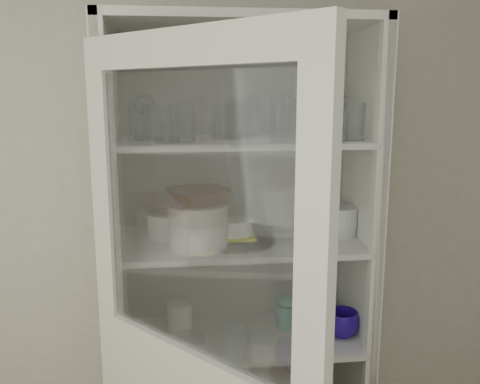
% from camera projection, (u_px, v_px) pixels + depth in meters
% --- Properties ---
extents(wall_back, '(3.60, 0.02, 2.60)m').
position_uv_depth(wall_back, '(188.00, 218.00, 2.19)').
color(wall_back, '#B2AE98').
rests_on(wall_back, ground).
extents(pantry_cabinet, '(1.00, 0.45, 2.10)m').
position_uv_depth(pantry_cabinet, '(238.00, 309.00, 2.12)').
color(pantry_cabinet, beige).
rests_on(pantry_cabinet, floor).
extents(tumbler_0, '(0.09, 0.09, 0.14)m').
position_uv_depth(tumbler_0, '(164.00, 122.00, 1.76)').
color(tumbler_0, silver).
rests_on(tumbler_0, shelf_glass).
extents(tumbler_1, '(0.09, 0.09, 0.14)m').
position_uv_depth(tumbler_1, '(169.00, 124.00, 1.74)').
color(tumbler_1, silver).
rests_on(tumbler_1, shelf_glass).
extents(tumbler_2, '(0.08, 0.08, 0.13)m').
position_uv_depth(tumbler_2, '(185.00, 123.00, 1.78)').
color(tumbler_2, silver).
rests_on(tumbler_2, shelf_glass).
extents(tumbler_3, '(0.08, 0.08, 0.13)m').
position_uv_depth(tumbler_3, '(282.00, 124.00, 1.79)').
color(tumbler_3, silver).
rests_on(tumbler_3, shelf_glass).
extents(tumbler_4, '(0.09, 0.09, 0.15)m').
position_uv_depth(tumbler_4, '(281.00, 121.00, 1.79)').
color(tumbler_4, silver).
rests_on(tumbler_4, shelf_glass).
extents(tumbler_5, '(0.09, 0.09, 0.16)m').
position_uv_depth(tumbler_5, '(337.00, 119.00, 1.81)').
color(tumbler_5, silver).
rests_on(tumbler_5, shelf_glass).
extents(tumbler_6, '(0.08, 0.08, 0.14)m').
position_uv_depth(tumbler_6, '(356.00, 122.00, 1.84)').
color(tumbler_6, silver).
rests_on(tumbler_6, shelf_glass).
extents(tumbler_7, '(0.07, 0.07, 0.13)m').
position_uv_depth(tumbler_7, '(173.00, 122.00, 1.86)').
color(tumbler_7, silver).
rests_on(tumbler_7, shelf_glass).
extents(tumbler_8, '(0.08, 0.08, 0.14)m').
position_uv_depth(tumbler_8, '(143.00, 121.00, 1.85)').
color(tumbler_8, silver).
rests_on(tumbler_8, shelf_glass).
extents(tumbler_9, '(0.09, 0.09, 0.13)m').
position_uv_depth(tumbler_9, '(222.00, 121.00, 1.91)').
color(tumbler_9, silver).
rests_on(tumbler_9, shelf_glass).
extents(tumbler_10, '(0.08, 0.08, 0.14)m').
position_uv_depth(tumbler_10, '(234.00, 119.00, 1.91)').
color(tumbler_10, silver).
rests_on(tumbler_10, shelf_glass).
extents(tumbler_11, '(0.09, 0.09, 0.14)m').
position_uv_depth(tumbler_11, '(282.00, 120.00, 1.93)').
color(tumbler_11, silver).
rests_on(tumbler_11, shelf_glass).
extents(goblet_0, '(0.08, 0.08, 0.18)m').
position_uv_depth(goblet_0, '(145.00, 114.00, 1.97)').
color(goblet_0, silver).
rests_on(goblet_0, shelf_glass).
extents(goblet_1, '(0.08, 0.08, 0.18)m').
position_uv_depth(goblet_1, '(252.00, 114.00, 2.02)').
color(goblet_1, silver).
rests_on(goblet_1, shelf_glass).
extents(goblet_2, '(0.07, 0.07, 0.15)m').
position_uv_depth(goblet_2, '(309.00, 117.00, 2.04)').
color(goblet_2, silver).
rests_on(goblet_2, shelf_glass).
extents(goblet_3, '(0.08, 0.08, 0.19)m').
position_uv_depth(goblet_3, '(337.00, 112.00, 2.06)').
color(goblet_3, silver).
rests_on(goblet_3, shelf_glass).
extents(plate_stack_front, '(0.22, 0.22, 0.10)m').
position_uv_depth(plate_stack_front, '(199.00, 235.00, 1.90)').
color(plate_stack_front, white).
rests_on(plate_stack_front, shelf_plates).
extents(plate_stack_back, '(0.19, 0.19, 0.10)m').
position_uv_depth(plate_stack_back, '(172.00, 224.00, 2.05)').
color(plate_stack_back, white).
rests_on(plate_stack_back, shelf_plates).
extents(cream_bowl, '(0.29, 0.29, 0.07)m').
position_uv_depth(cream_bowl, '(198.00, 213.00, 1.88)').
color(cream_bowl, beige).
rests_on(cream_bowl, plate_stack_front).
extents(terracotta_bowl, '(0.29, 0.29, 0.06)m').
position_uv_depth(terracotta_bowl, '(198.00, 197.00, 1.87)').
color(terracotta_bowl, '#43210F').
rests_on(terracotta_bowl, cream_bowl).
extents(glass_platter, '(0.42, 0.42, 0.02)m').
position_uv_depth(glass_platter, '(235.00, 239.00, 1.99)').
color(glass_platter, silver).
rests_on(glass_platter, shelf_plates).
extents(yellow_trivet, '(0.15, 0.15, 0.01)m').
position_uv_depth(yellow_trivet, '(235.00, 235.00, 1.98)').
color(yellow_trivet, yellow).
rests_on(yellow_trivet, glass_platter).
extents(white_ramekin, '(0.15, 0.15, 0.06)m').
position_uv_depth(white_ramekin, '(235.00, 226.00, 1.98)').
color(white_ramekin, white).
rests_on(white_ramekin, yellow_trivet).
extents(grey_bowl_stack, '(0.14, 0.14, 0.12)m').
position_uv_depth(grey_bowl_stack, '(340.00, 221.00, 2.05)').
color(grey_bowl_stack, '#B9BBBB').
rests_on(grey_bowl_stack, shelf_plates).
extents(mug_blue, '(0.14, 0.14, 0.11)m').
position_uv_depth(mug_blue, '(342.00, 324.00, 2.05)').
color(mug_blue, navy).
rests_on(mug_blue, shelf_mugs).
extents(mug_teal, '(0.12, 0.12, 0.09)m').
position_uv_depth(mug_teal, '(315.00, 314.00, 2.16)').
color(mug_teal, '#187767').
rests_on(mug_teal, shelf_mugs).
extents(mug_white, '(0.13, 0.13, 0.09)m').
position_uv_depth(mug_white, '(309.00, 332.00, 1.99)').
color(mug_white, white).
rests_on(mug_white, shelf_mugs).
extents(teal_jar, '(0.10, 0.10, 0.11)m').
position_uv_depth(teal_jar, '(288.00, 313.00, 2.14)').
color(teal_jar, '#187767').
rests_on(teal_jar, shelf_mugs).
extents(measuring_cups, '(0.09, 0.09, 0.04)m').
position_uv_depth(measuring_cups, '(188.00, 338.00, 2.01)').
color(measuring_cups, silver).
rests_on(measuring_cups, shelf_mugs).
extents(white_canister, '(0.12, 0.12, 0.12)m').
position_uv_depth(white_canister, '(180.00, 317.00, 2.09)').
color(white_canister, white).
rests_on(white_canister, shelf_mugs).
extents(tumbler_12, '(0.08, 0.08, 0.15)m').
position_uv_depth(tumbler_12, '(303.00, 119.00, 1.85)').
color(tumbler_12, silver).
rests_on(tumbler_12, shelf_glass).
extents(tumbler_13, '(0.08, 0.08, 0.15)m').
position_uv_depth(tumbler_13, '(240.00, 119.00, 1.88)').
color(tumbler_13, silver).
rests_on(tumbler_13, shelf_glass).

